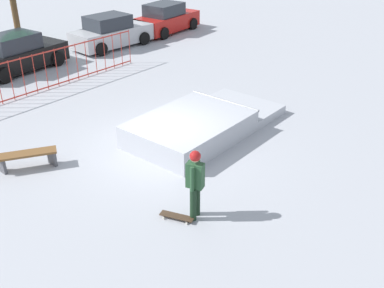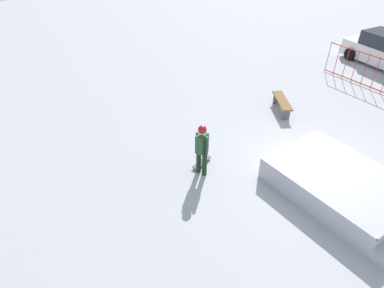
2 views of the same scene
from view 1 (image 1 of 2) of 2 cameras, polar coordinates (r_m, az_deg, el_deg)
The scene contains 9 objects.
ground_plane at distance 13.51m, azimuth -3.78°, elevation -0.58°, with size 60.00×60.00×0.00m, color #A8AAB2.
skate_ramp at distance 14.22m, azimuth 0.94°, elevation 2.41°, with size 5.52×2.86×0.74m.
skater at distance 10.11m, azimuth 0.39°, elevation -4.47°, with size 0.42×0.43×1.73m.
skateboard at distance 10.57m, azimuth -1.91°, elevation -9.00°, with size 0.48×0.82×0.09m.
perimeter_fence at distance 18.31m, azimuth -19.00°, elevation 8.30°, with size 9.71×0.42×1.50m.
park_bench at distance 13.11m, azimuth -19.95°, elevation -1.51°, with size 1.59×1.14×0.48m.
parked_car_black at distance 21.21m, azimuth -20.95°, elevation 10.41°, with size 4.29×2.34×1.60m.
parked_car_silver at distance 23.78m, azimuth -10.05°, elevation 13.51°, with size 4.13×1.98×1.60m.
parked_car_red at distance 26.43m, azimuth -3.26°, elevation 15.28°, with size 4.28×2.32×1.60m.
Camera 1 is at (-8.22, -8.62, 6.39)m, focal length 42.80 mm.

